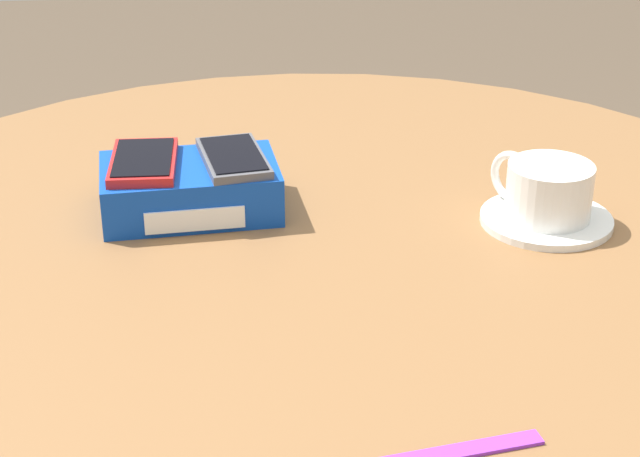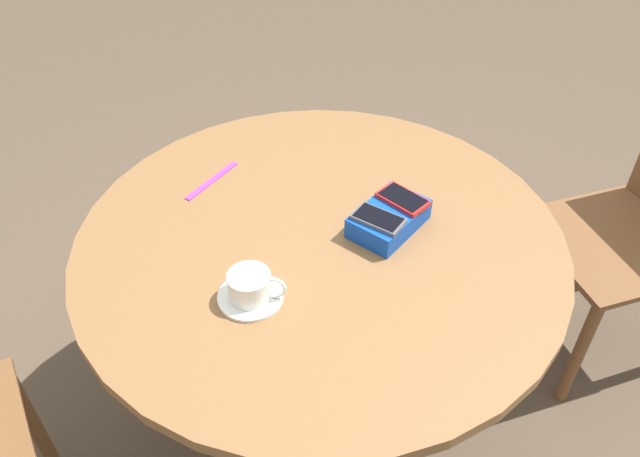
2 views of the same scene
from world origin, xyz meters
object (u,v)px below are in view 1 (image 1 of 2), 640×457
object	(u,v)px
phone_box	(190,189)
phone_red	(143,162)
saucer	(546,220)
phone_gray	(233,158)
coffee_cup	(547,189)
round_table	(320,332)

from	to	relation	value
phone_box	phone_red	distance (m)	0.06
phone_red	saucer	distance (m)	0.43
phone_gray	coffee_cup	size ratio (longest dim) A/B	1.15
phone_gray	phone_box	bearing A→B (deg)	-172.78
phone_box	phone_gray	distance (m)	0.06
round_table	phone_box	world-z (taller)	phone_box
phone_red	phone_gray	distance (m)	0.10
phone_box	coffee_cup	xyz separation A→B (m)	(0.37, -0.06, 0.01)
phone_red	coffee_cup	bearing A→B (deg)	-7.87
round_table	phone_gray	size ratio (longest dim) A/B	9.04
round_table	phone_gray	bearing A→B (deg)	129.98
phone_gray	coffee_cup	bearing A→B (deg)	-11.05
saucer	phone_gray	bearing A→B (deg)	168.62
saucer	coffee_cup	size ratio (longest dim) A/B	1.27
coffee_cup	phone_red	bearing A→B (deg)	172.13
phone_red	phone_box	bearing A→B (deg)	-0.61
phone_box	coffee_cup	world-z (taller)	coffee_cup
phone_red	phone_gray	bearing A→B (deg)	3.32
phone_box	phone_red	size ratio (longest dim) A/B	1.71
round_table	phone_box	size ratio (longest dim) A/B	5.74
phone_gray	coffee_cup	xyz separation A→B (m)	(0.33, -0.06, -0.02)
round_table	coffee_cup	world-z (taller)	coffee_cup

